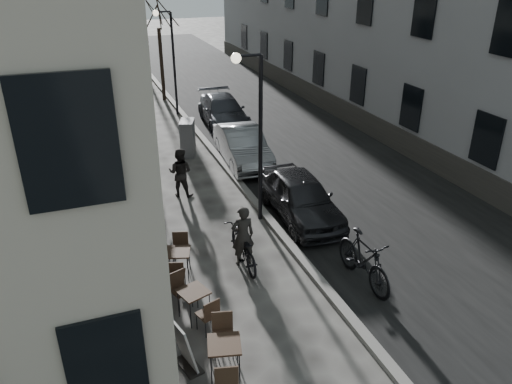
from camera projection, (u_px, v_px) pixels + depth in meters
ground at (362, 347)px, 10.43m from camera, size 120.00×120.00×0.00m
road at (261, 117)px, 25.17m from camera, size 7.30×60.00×0.00m
kerb at (190, 124)px, 24.00m from camera, size 0.25×60.00×0.12m
streetlamp_near at (255, 121)px, 14.09m from camera, size 0.90×0.28×5.09m
streetlamp_far at (170, 51)px, 24.25m from camera, size 0.90×0.28×5.09m
tree_near at (157, 13)px, 26.16m from camera, size 2.40×2.40×5.70m
tree_far at (140, 3)px, 31.24m from camera, size 2.40×2.40×5.70m
bistro_set_a at (225, 356)px, 9.56m from camera, size 0.79×1.60×0.92m
bistro_set_b at (194, 302)px, 11.08m from camera, size 0.87×1.52×0.87m
bistro_set_c at (178, 261)px, 12.55m from camera, size 0.83×1.54×0.88m
sign_board at (185, 349)px, 9.72m from camera, size 0.55×0.73×1.15m
utility_cabinet at (188, 138)px, 20.17m from camera, size 0.81×1.08×1.44m
bicycle at (243, 247)px, 13.03m from camera, size 0.72×1.98×1.04m
cyclist_rider at (243, 236)px, 12.89m from camera, size 0.62×0.41×1.69m
pedestrian_near at (180, 173)px, 16.64m from camera, size 1.03×0.97×1.68m
pedestrian_mid at (147, 186)px, 15.42m from camera, size 1.38×1.29×1.87m
pedestrian_far at (143, 155)px, 18.11m from camera, size 1.01×0.96×1.68m
car_near at (301, 197)px, 15.30m from camera, size 1.82×4.17×1.40m
car_mid at (242, 146)px, 19.40m from camera, size 1.76×4.32×1.40m
car_far at (223, 111)px, 23.81m from camera, size 2.22×4.75×1.34m
moped at (364, 260)px, 12.21m from camera, size 0.71×2.25×1.34m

